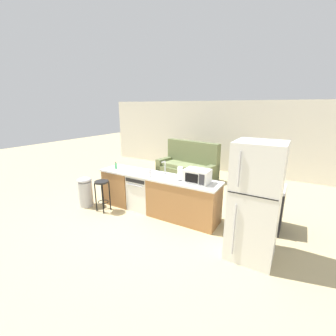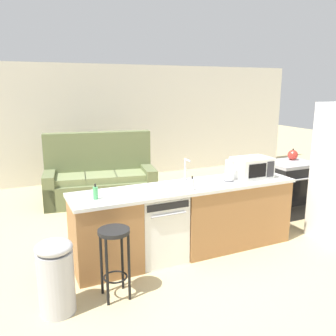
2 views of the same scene
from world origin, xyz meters
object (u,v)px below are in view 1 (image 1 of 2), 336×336
dishwasher (143,192)px  soap_bottle (150,174)px  stove_range (262,206)px  refrigerator (255,202)px  microwave (197,176)px  kettle (276,180)px  paper_towel_roll (180,174)px  couch (188,167)px  trash_bin (85,191)px  bar_stool (102,189)px  dish_soap_bottle (116,166)px

dishwasher → soap_bottle: soap_bottle is taller
stove_range → refrigerator: bearing=-90.0°
microwave → kettle: (1.38, 0.68, -0.05)m
stove_range → soap_bottle: bearing=-161.5°
paper_towel_roll → dishwasher: bearing=178.4°
couch → trash_bin: bearing=-110.9°
paper_towel_roll → kettle: bearing=21.8°
dishwasher → kettle: size_ratio=4.10×
dishwasher → bar_stool: 0.95m
dish_soap_bottle → trash_bin: size_ratio=0.24×
dishwasher → couch: 2.65m
kettle → paper_towel_roll: bearing=-158.2°
dishwasher → trash_bin: 1.45m
dish_soap_bottle → bar_stool: bearing=-85.5°
microwave → couch: bearing=118.8°
paper_towel_roll → soap_bottle: paper_towel_roll is taller
dishwasher → kettle: kettle is taller
bar_stool → couch: size_ratio=0.35×
bar_stool → trash_bin: 0.60m
stove_range → paper_towel_roll: size_ratio=3.19×
paper_towel_roll → trash_bin: size_ratio=0.38×
dishwasher → dish_soap_bottle: size_ratio=4.77×
paper_towel_roll → soap_bottle: bearing=-165.1°
refrigerator → trash_bin: bearing=-179.1°
refrigerator → microwave: bearing=155.7°
dishwasher → microwave: microwave is taller
stove_range → couch: 3.40m
soap_bottle → paper_towel_roll: bearing=14.9°
refrigerator → kettle: refrigerator is taller
dish_soap_bottle → couch: bearing=75.4°
dishwasher → soap_bottle: bearing=-29.0°
dishwasher → paper_towel_roll: bearing=-1.6°
refrigerator → bar_stool: bearing=-179.2°
stove_range → soap_bottle: (-2.24, -0.75, 0.52)m
bar_stool → kettle: bearing=20.0°
dishwasher → couch: (-0.07, 2.65, -0.03)m
refrigerator → dish_soap_bottle: bearing=171.7°
microwave → couch: 3.09m
kettle → refrigerator: bearing=-97.8°
stove_range → microwave: bearing=-155.7°
microwave → kettle: microwave is taller
paper_towel_roll → couch: 2.95m
microwave → dishwasher: bearing=179.9°
stove_range → soap_bottle: soap_bottle is taller
soap_bottle → kettle: 2.56m
soap_bottle → couch: (-0.43, 2.85, -0.58)m
stove_range → paper_towel_roll: bearing=-160.1°
refrigerator → soap_bottle: (-2.24, 0.35, 0.02)m
microwave → soap_bottle: microwave is taller
refrigerator → dish_soap_bottle: refrigerator is taller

